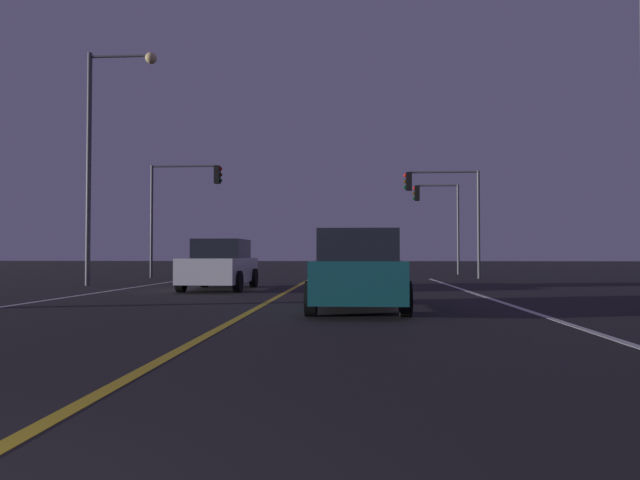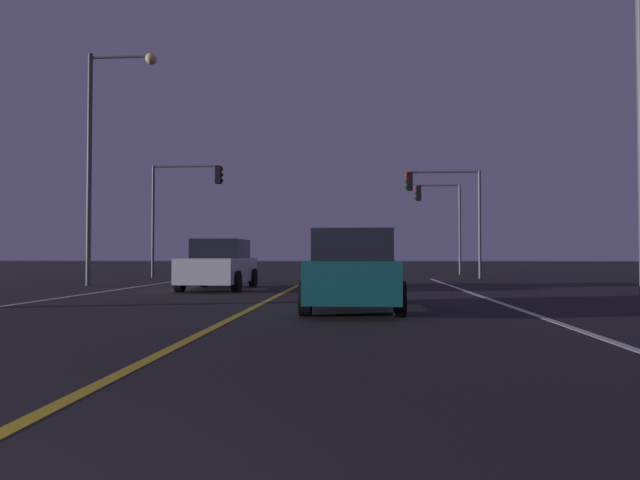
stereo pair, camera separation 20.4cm
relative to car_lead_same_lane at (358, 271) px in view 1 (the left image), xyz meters
name	(u,v)px [view 1 (the left image)]	position (x,y,z in m)	size (l,w,h in m)	color
lane_edge_right	(540,315)	(3.57, -0.75, -0.82)	(0.16, 32.44, 0.01)	silver
lane_center_divider	(248,313)	(-2.22, -0.75, -0.82)	(0.16, 32.44, 0.01)	gold
car_lead_same_lane	(358,271)	(0.00, 0.00, 0.00)	(2.02, 4.30, 1.70)	black
car_oncoming	(220,265)	(-4.60, 6.63, 0.00)	(2.02, 4.30, 1.70)	black
traffic_light_near_right	(442,198)	(4.23, 15.97, 3.17)	(3.74, 0.36, 5.33)	#4C4C51
traffic_light_near_left	(185,194)	(-8.73, 15.97, 3.46)	(3.73, 0.36, 5.75)	#4C4C51
traffic_light_far_right	(436,208)	(4.76, 21.47, 3.13)	(2.73, 0.36, 5.33)	#4C4C51
street_lamp_right_near	(609,85)	(5.07, -0.45, 3.80)	(2.81, 0.44, 7.09)	#4C4C51
street_lamp_left_mid	(104,138)	(-9.64, 8.69, 4.81)	(2.71, 0.44, 8.93)	#4C4C51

